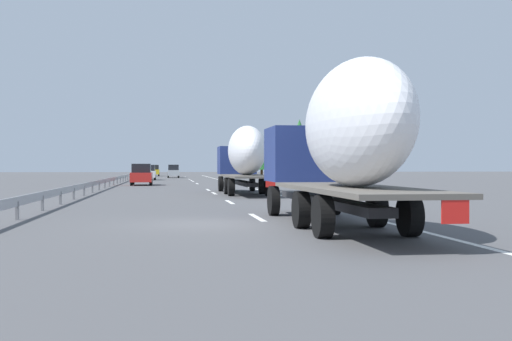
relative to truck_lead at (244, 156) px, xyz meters
name	(u,v)px	position (x,y,z in m)	size (l,w,h in m)	color
ground_plane	(180,185)	(20.31, 3.60, -2.38)	(260.00, 260.00, 0.00)	#4C4C4F
lane_stripe_0	(257,217)	(-17.69, 1.80, -2.38)	(3.20, 0.20, 0.01)	white
lane_stripe_1	(230,202)	(-8.64, 1.80, -2.38)	(3.20, 0.20, 0.01)	white
lane_stripe_2	(214,193)	(1.20, 1.80, -2.38)	(3.20, 0.20, 0.01)	white
lane_stripe_3	(208,190)	(6.88, 1.80, -2.38)	(3.20, 0.20, 0.01)	white
lane_stripe_4	(197,184)	(23.32, 1.80, -2.38)	(3.20, 0.20, 0.01)	white
lane_stripe_5	(191,180)	(37.30, 1.80, -2.38)	(3.20, 0.20, 0.01)	white
lane_stripe_6	(193,181)	(32.67, 1.80, -2.38)	(3.20, 0.20, 0.01)	white
lane_stripe_7	(189,179)	(44.30, 1.80, -2.38)	(3.20, 0.20, 0.01)	white
lane_stripe_8	(185,177)	(62.46, 1.80, -2.38)	(3.20, 0.20, 0.01)	white
edge_line_right	(232,183)	(25.31, -1.90, -2.38)	(110.00, 0.20, 0.01)	white
truck_lead	(244,156)	(0.00, 0.00, 0.00)	(12.61, 2.55, 4.19)	navy
truck_trailing	(342,138)	(-21.70, 0.00, 0.13)	(12.55, 2.55, 4.48)	navy
car_white_van	(148,172)	(40.79, 7.11, -1.43)	(4.58, 1.88, 1.90)	white
car_red_compact	(142,175)	(18.98, 7.08, -1.40)	(4.78, 1.90, 1.96)	red
car_silver_hatch	(173,171)	(55.84, 3.78, -1.40)	(4.46, 1.77, 1.98)	#ADB2B7
car_yellow_coupe	(154,171)	(72.33, 6.93, -1.39)	(4.49, 1.76, 1.99)	gold
road_sign	(248,161)	(21.83, -3.10, -0.09)	(0.10, 0.90, 3.31)	gray
tree_0	(372,135)	(-0.68, -8.07, 1.36)	(3.70, 3.70, 5.51)	#472D19
tree_1	(299,145)	(22.48, -8.45, 1.46)	(3.81, 3.81, 6.48)	#472D19
tree_2	(241,155)	(68.35, -7.98, 1.35)	(3.49, 3.49, 6.09)	#472D19
tree_3	(262,152)	(48.58, -8.65, 1.38)	(3.13, 3.13, 6.27)	#472D19
tree_4	(241,155)	(53.07, -6.28, 1.08)	(3.90, 3.90, 5.55)	#472D19
guardrail_median	(117,178)	(23.31, 9.60, -1.80)	(94.00, 0.10, 0.76)	#9EA0A5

